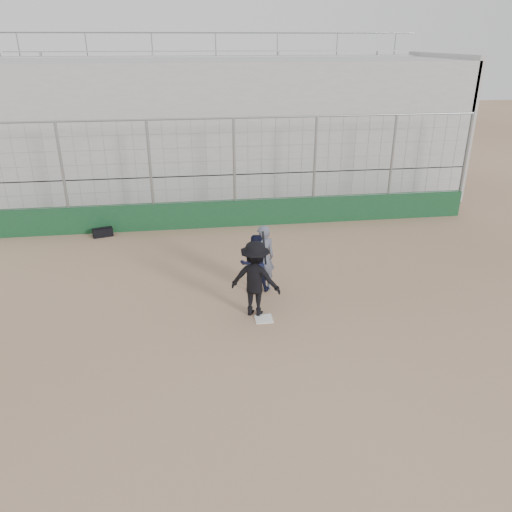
{
  "coord_description": "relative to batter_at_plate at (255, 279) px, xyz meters",
  "views": [
    {
      "loc": [
        -1.74,
        -10.82,
        6.54
      ],
      "look_at": [
        0.0,
        1.4,
        1.15
      ],
      "focal_mm": 35.0,
      "sensor_mm": 36.0,
      "label": 1
    }
  ],
  "objects": [
    {
      "name": "equipment_bag",
      "position": [
        -4.67,
        6.23,
        -0.85
      ],
      "size": [
        0.76,
        0.47,
        0.34
      ],
      "color": "black",
      "rests_on": "ground"
    },
    {
      "name": "catcher_crouched",
      "position": [
        0.16,
        1.24,
        -0.43
      ],
      "size": [
        0.86,
        0.69,
        1.15
      ],
      "color": "black",
      "rests_on": "ground"
    },
    {
      "name": "home_plate",
      "position": [
        0.17,
        -0.32,
        -0.99
      ],
      "size": [
        0.44,
        0.44,
        0.02
      ],
      "primitive_type": "cube",
      "color": "white",
      "rests_on": "ground"
    },
    {
      "name": "backstop",
      "position": [
        0.17,
        6.68,
        -0.04
      ],
      "size": [
        18.1,
        0.25,
        4.04
      ],
      "color": "#123A1F",
      "rests_on": "ground"
    },
    {
      "name": "ground",
      "position": [
        0.17,
        -0.32,
        -1.0
      ],
      "size": [
        90.0,
        90.0,
        0.0
      ],
      "primitive_type": "plane",
      "color": "#825E46",
      "rests_on": "ground"
    },
    {
      "name": "bleachers",
      "position": [
        0.17,
        11.63,
        1.92
      ],
      "size": [
        20.25,
        6.7,
        6.98
      ],
      "color": "#9D9D9D",
      "rests_on": "ground"
    },
    {
      "name": "batter_at_plate",
      "position": [
        0.0,
        0.0,
        0.0
      ],
      "size": [
        1.48,
        1.21,
        2.12
      ],
      "color": "black",
      "rests_on": "ground"
    },
    {
      "name": "umpire",
      "position": [
        0.39,
        1.32,
        -0.13
      ],
      "size": [
        0.78,
        0.59,
        1.74
      ],
      "primitive_type": "imported",
      "rotation": [
        0.0,
        0.0,
        3.34
      ],
      "color": "#515767",
      "rests_on": "ground"
    }
  ]
}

